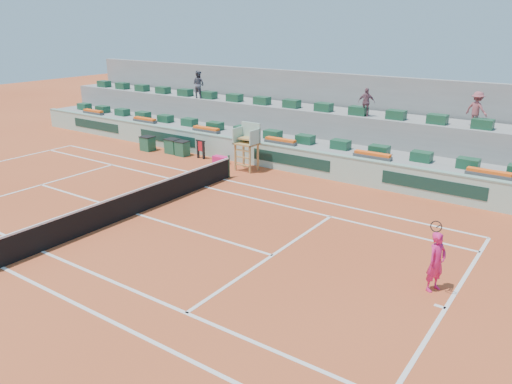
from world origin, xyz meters
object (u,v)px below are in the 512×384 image
drink_cooler_a (182,148)px  umpire_chair (248,140)px  player_bag (221,160)px  tennis_player (436,262)px

drink_cooler_a → umpire_chair: bearing=-2.0°
player_bag → umpire_chair: bearing=-4.3°
drink_cooler_a → tennis_player: tennis_player is taller
player_bag → umpire_chair: (1.89, -0.14, 1.35)m
drink_cooler_a → player_bag: bearing=-0.5°
umpire_chair → drink_cooler_a: 4.80m
umpire_chair → tennis_player: bearing=-30.7°
drink_cooler_a → tennis_player: 17.39m
umpire_chair → drink_cooler_a: umpire_chair is taller
player_bag → drink_cooler_a: size_ratio=1.03×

